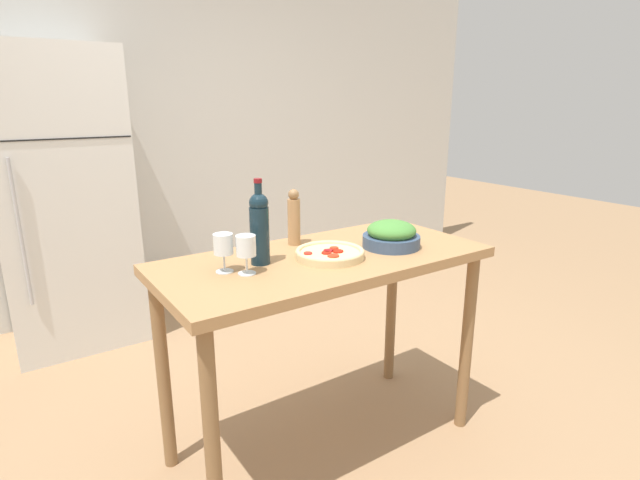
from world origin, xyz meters
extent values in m
plane|color=#9E7A56|center=(0.00, 0.00, 0.00)|extent=(14.00, 14.00, 0.00)
cube|color=silver|center=(0.00, 2.22, 1.30)|extent=(6.40, 0.06, 2.60)
cube|color=silver|center=(-0.76, 1.85, 0.94)|extent=(0.78, 0.65, 1.89)
cube|color=black|center=(-0.76, 1.52, 1.36)|extent=(0.76, 0.01, 0.01)
cylinder|color=#B2B2B7|center=(-1.03, 1.50, 0.85)|extent=(0.02, 0.02, 0.85)
cube|color=#A87A4C|center=(0.00, 0.00, 0.91)|extent=(1.41, 0.66, 0.04)
cylinder|color=olive|center=(-0.65, -0.27, 0.45)|extent=(0.06, 0.06, 0.89)
cylinder|color=olive|center=(0.65, -0.27, 0.45)|extent=(0.06, 0.06, 0.89)
cylinder|color=olive|center=(-0.65, 0.27, 0.45)|extent=(0.06, 0.06, 0.89)
cylinder|color=olive|center=(0.65, 0.27, 0.45)|extent=(0.06, 0.06, 0.89)
cylinder|color=#142833|center=(-0.28, 0.05, 1.05)|extent=(0.08, 0.08, 0.23)
sphere|color=#142833|center=(-0.28, 0.05, 1.19)|extent=(0.08, 0.08, 0.08)
cylinder|color=#142833|center=(-0.28, 0.05, 1.23)|extent=(0.03, 0.03, 0.08)
cylinder|color=maroon|center=(-0.28, 0.05, 1.27)|extent=(0.03, 0.03, 0.02)
cylinder|color=silver|center=(-0.38, -0.03, 0.94)|extent=(0.07, 0.07, 0.00)
cylinder|color=silver|center=(-0.38, -0.03, 0.97)|extent=(0.01, 0.01, 0.07)
cylinder|color=white|center=(-0.38, -0.03, 1.05)|extent=(0.08, 0.08, 0.08)
cylinder|color=maroon|center=(-0.38, -0.03, 1.01)|extent=(0.07, 0.07, 0.01)
cylinder|color=silver|center=(-0.44, 0.04, 0.94)|extent=(0.07, 0.07, 0.00)
cylinder|color=silver|center=(-0.44, 0.04, 0.97)|extent=(0.01, 0.01, 0.07)
cylinder|color=white|center=(-0.44, 0.04, 1.05)|extent=(0.08, 0.08, 0.08)
cylinder|color=maroon|center=(-0.44, 0.04, 1.01)|extent=(0.07, 0.07, 0.01)
cylinder|color=#AD7F51|center=(-0.02, 0.21, 1.04)|extent=(0.06, 0.06, 0.21)
sphere|color=#936C45|center=(-0.02, 0.21, 1.17)|extent=(0.05, 0.05, 0.05)
cylinder|color=#384C6B|center=(0.32, -0.07, 0.96)|extent=(0.26, 0.26, 0.05)
ellipsoid|color=#478438|center=(0.32, -0.07, 1.01)|extent=(0.22, 0.22, 0.09)
cylinder|color=#DBC189|center=(0.00, -0.04, 0.95)|extent=(0.29, 0.29, 0.03)
torus|color=#DBC189|center=(0.00, -0.04, 0.96)|extent=(0.29, 0.29, 0.02)
cylinder|color=red|center=(0.00, -0.03, 0.96)|extent=(0.04, 0.04, 0.01)
cylinder|color=#B02E16|center=(0.04, -0.01, 0.96)|extent=(0.04, 0.04, 0.01)
cylinder|color=#A93018|center=(-0.02, -0.10, 0.96)|extent=(0.05, 0.05, 0.01)
cylinder|color=#AA1A0C|center=(-0.02, -0.05, 0.96)|extent=(0.04, 0.04, 0.01)
cylinder|color=red|center=(-0.09, -0.01, 0.96)|extent=(0.04, 0.04, 0.01)
cylinder|color=red|center=(0.03, -0.06, 0.96)|extent=(0.05, 0.05, 0.01)
camera|label=1|loc=(-1.15, -1.66, 1.58)|focal=28.00mm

